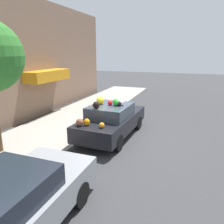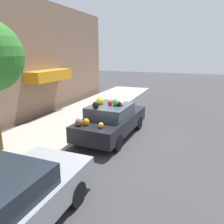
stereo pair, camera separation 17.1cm
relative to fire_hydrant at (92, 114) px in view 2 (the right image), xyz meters
name	(u,v)px [view 2 (the right image)]	position (x,y,z in m)	size (l,w,h in m)	color
ground_plane	(113,136)	(-1.07, -1.51, -0.49)	(60.00, 60.00, 0.00)	#38383A
sidewalk_curb	(59,126)	(-1.07, 1.19, -0.42)	(24.00, 3.20, 0.14)	#9E998E
building_facade	(15,61)	(-0.99, 3.41, 2.50)	(18.00, 1.20, 6.05)	#846651
fire_hydrant	(92,114)	(0.00, 0.00, 0.00)	(0.20, 0.20, 0.70)	red
art_car	(111,120)	(-1.11, -1.45, 0.23)	(4.07, 1.84, 1.67)	black
parked_car_plain	(2,206)	(-6.61, -1.49, 0.20)	(3.96, 1.77, 1.31)	gray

